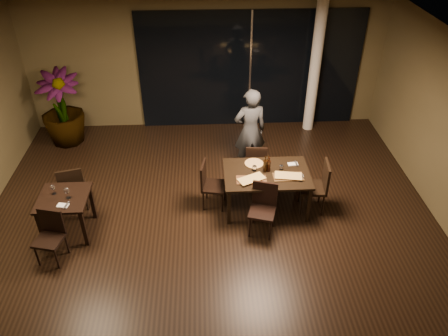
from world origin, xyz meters
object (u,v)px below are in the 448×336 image
Objects in this scene: diner at (250,131)px; main_table at (267,176)px; side_table at (64,203)px; potted_plant at (61,108)px; chair_main_left at (210,183)px; chair_main_near at (263,205)px; chair_main_right at (318,184)px; bottle_a at (265,164)px; chair_side_near at (50,233)px; bottle_c at (268,163)px; chair_side_far at (72,186)px; bottle_b at (269,164)px; chair_main_far at (256,162)px.

main_table is at bearing 88.30° from diner.
potted_plant reaches higher than side_table.
chair_main_left is at bearing 14.02° from side_table.
diner is at bearing 108.44° from chair_main_near.
bottle_a reaches higher than chair_main_right.
chair_main_right is 1.77m from diner.
chair_main_right is 4.51m from chair_side_near.
side_table is at bearing -75.84° from potted_plant.
chair_side_near is (-3.51, -1.06, -0.19)m from main_table.
bottle_c is (4.18, -2.41, 0.06)m from potted_plant.
bottle_c reaches higher than chair_side_far.
diner reaches higher than bottle_b.
bottle_b is (0.16, 0.65, 0.39)m from chair_main_near.
main_table is 0.63m from chair_main_near.
diner is at bearing 99.96° from bottle_c.
bottle_a reaches higher than side_table.
chair_main_far is 0.95× the size of chair_main_near.
bottle_c is at bearing -29.97° from potted_plant.
diner is at bearing -75.12° from chair_main_far.
chair_main_near reaches higher than side_table.
bottle_c is (1.03, -0.00, 0.39)m from chair_main_left.
chair_main_left is at bearing 174.41° from main_table.
bottle_b is at bearing 57.62° from main_table.
chair_main_near reaches higher than chair_side_near.
chair_main_near is 3.23× the size of bottle_c.
potted_plant is (-0.65, 3.57, 0.35)m from chair_side_near.
chair_main_left is at bearing 176.81° from bottle_a.
chair_main_right is 1.13× the size of chair_side_near.
bottle_a is (4.13, -2.47, 0.07)m from potted_plant.
chair_side_near is at bearing -100.60° from side_table.
chair_side_far reaches higher than chair_main_near.
chair_side_near is at bearing 24.97° from diner.
chair_main_right is at bearing -10.65° from bottle_b.
chair_main_left reaches higher than side_table.
bottle_b is (-0.87, 0.16, 0.35)m from chair_main_right.
chair_main_far is 1.12m from chair_main_left.
chair_main_left is 1.11m from bottle_b.
main_table is 1.02m from chair_main_left.
bottle_b is (3.43, 0.55, 0.27)m from side_table.
potted_plant is (-3.98, 1.27, -0.05)m from diner.
bottle_b reaches higher than bottle_c.
chair_main_right is (0.91, -0.11, -0.13)m from main_table.
chair_main_near reaches higher than chair_main_left.
bottle_c is at bearing 94.57° from chair_main_near.
chair_main_left is at bearing 177.60° from bottle_b.
bottle_c reaches higher than side_table.
chair_main_far is 1.34m from chair_main_near.
side_table is 2.77× the size of bottle_b.
bottle_c is at bearing 165.75° from chair_side_far.
diner is at bearing -25.12° from chair_main_left.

